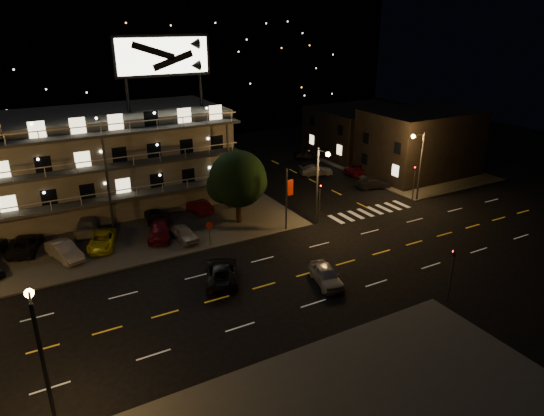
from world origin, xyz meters
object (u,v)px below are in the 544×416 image
tree (237,181)px  road_car_east (326,275)px  side_car_0 (374,183)px  road_car_west (221,272)px  lot_car_4 (184,233)px  lot_car_2 (102,240)px  lot_car_7 (88,224)px

tree → road_car_east: bearing=-86.6°
side_car_0 → road_car_west: size_ratio=0.75×
lot_car_4 → side_car_0: bearing=0.8°
side_car_0 → road_car_east: (-18.39, -16.01, 0.07)m
lot_car_2 → road_car_west: (7.19, -10.53, -0.06)m
lot_car_2 → side_car_0: bearing=20.5°
lot_car_7 → tree: bearing=176.4°
lot_car_4 → road_car_east: size_ratio=0.93×
lot_car_7 → side_car_0: 33.24m
lot_car_7 → road_car_west: lot_car_7 is taller
lot_car_7 → lot_car_2: bearing=112.9°
tree → road_car_east: tree is taller
side_car_0 → lot_car_4: bearing=111.8°
side_car_0 → tree: bearing=109.9°
lot_car_2 → road_car_east: 20.71m
tree → road_car_east: 14.84m
lot_car_7 → side_car_0: (33.07, -3.34, -0.25)m
lot_car_4 → road_car_west: size_ratio=0.74×
lot_car_7 → road_car_east: (14.68, -19.35, -0.18)m
tree → lot_car_4: size_ratio=1.89×
lot_car_4 → side_car_0: 25.78m
lot_car_2 → side_car_0: size_ratio=1.17×
lot_car_7 → road_car_east: size_ratio=1.22×
lot_car_2 → side_car_0: (32.59, 0.94, -0.14)m
road_car_west → lot_car_7: bearing=-40.6°
road_car_east → road_car_west: size_ratio=0.80×
road_car_east → road_car_west: 8.36m
tree → lot_car_7: bearing=159.9°
lot_car_7 → road_car_east: lot_car_7 is taller
road_car_east → side_car_0: bearing=54.6°
tree → road_car_west: (-6.15, -9.76, -3.86)m
lot_car_2 → side_car_0: lot_car_2 is taller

